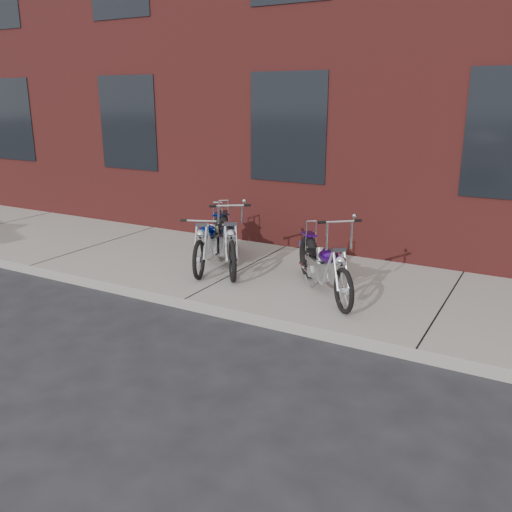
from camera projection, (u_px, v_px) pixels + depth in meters
The scene contains 6 objects.
ground at pixel (185, 310), 7.13m from camera, with size 120.00×120.00×0.00m, color black.
sidewalk at pixel (243, 273), 8.36m from camera, with size 22.00×3.00×0.15m, color gray.
building_brick at pixel (383, 39), 12.70m from camera, with size 22.00×10.00×8.00m, color maroon.
chopper_purple at pixel (324, 267), 7.23m from camera, with size 1.39×1.54×1.11m.
chopper_blue at pixel (211, 242), 8.49m from camera, with size 0.83×1.92×0.88m.
chopper_third at pixel (227, 242), 8.40m from camera, with size 1.36×1.75×1.08m.
Camera 1 is at (4.06, -5.34, 2.69)m, focal length 38.00 mm.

